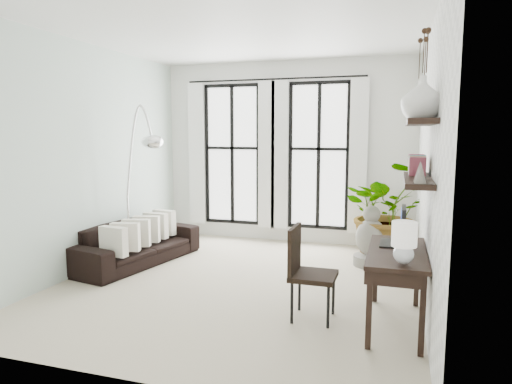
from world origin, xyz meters
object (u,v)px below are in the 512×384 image
at_px(plant, 388,211).
at_px(desk, 397,257).
at_px(desk_chair, 305,266).
at_px(buddha, 371,241).
at_px(sofa, 136,243).
at_px(arc_lamp, 140,159).

bearing_deg(plant, desk, -86.82).
xyz_separation_m(desk_chair, buddha, (0.55, 2.19, -0.18)).
distance_m(sofa, arc_lamp, 1.27).
height_order(plant, buddha, plant).
bearing_deg(buddha, arc_lamp, -164.56).
relative_size(desk_chair, arc_lamp, 0.42).
bearing_deg(sofa, desk, -97.19).
bearing_deg(desk_chair, buddha, 76.06).
height_order(desk, desk_chair, desk).
relative_size(sofa, plant, 1.38).
distance_m(arc_lamp, buddha, 3.60).
bearing_deg(buddha, sofa, -164.86).
xyz_separation_m(desk_chair, arc_lamp, (-2.72, 1.29, 1.02)).
bearing_deg(desk, sofa, 161.54).
distance_m(sofa, desk, 3.97).
height_order(sofa, desk, desk).
relative_size(arc_lamp, buddha, 2.64).
xyz_separation_m(plant, desk, (0.14, -2.49, -0.04)).
bearing_deg(plant, sofa, -161.01).
relative_size(plant, desk, 1.16).
bearing_deg(plant, arc_lamp, -160.62).
bearing_deg(arc_lamp, plant, 19.38).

